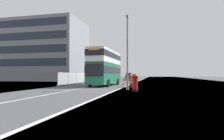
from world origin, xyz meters
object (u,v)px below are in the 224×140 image
lamppost_foreground (127,55)px  car_oncoming_near (108,77)px  double_decker_bus (105,67)px  car_receding_mid (129,77)px  pedestrian_at_kerb (131,81)px  red_pillar_postbox (135,82)px  roadworks_barrier (129,82)px

lamppost_foreground → car_oncoming_near: lamppost_foreground is taller
double_decker_bus → car_receding_mid: size_ratio=2.42×
car_receding_mid → pedestrian_at_kerb: (4.06, -29.78, -0.13)m
red_pillar_postbox → car_oncoming_near: 28.53m
red_pillar_postbox → roadworks_barrier: (-1.20, 4.57, -0.24)m
double_decker_bus → lamppost_foreground: lamppost_foreground is taller
car_receding_mid → pedestrian_at_kerb: size_ratio=2.52×
roadworks_barrier → pedestrian_at_kerb: pedestrian_at_kerb is taller
double_decker_bus → car_oncoming_near: size_ratio=2.43×
red_pillar_postbox → car_receding_mid: size_ratio=0.40×
car_receding_mid → lamppost_foreground: bearing=-82.9°
lamppost_foreground → car_receding_mid: size_ratio=1.85×
red_pillar_postbox → roadworks_barrier: bearing=104.7°
lamppost_foreground → red_pillar_postbox: lamppost_foreground is taller
lamppost_foreground → roadworks_barrier: (-0.26, 3.06, -2.99)m
double_decker_bus → pedestrian_at_kerb: 5.72m
double_decker_bus → lamppost_foreground: 8.47m
red_pillar_postbox → roadworks_barrier: red_pillar_postbox is taller
lamppost_foreground → car_receding_mid: (-4.16, 33.59, -2.71)m
lamppost_foreground → pedestrian_at_kerb: 4.75m
double_decker_bus → pedestrian_at_kerb: size_ratio=6.08×
double_decker_bus → red_pillar_postbox: size_ratio=6.09×
double_decker_bus → red_pillar_postbox: (5.21, -8.76, -1.78)m
red_pillar_postbox → car_receding_mid: 35.47m
lamppost_foreground → car_oncoming_near: bearing=108.2°
double_decker_bus → red_pillar_postbox: bearing=-59.3°
double_decker_bus → roadworks_barrier: 6.13m
lamppost_foreground → red_pillar_postbox: size_ratio=4.67×
roadworks_barrier → pedestrian_at_kerb: size_ratio=0.87×
roadworks_barrier → car_oncoming_near: bearing=109.9°
lamppost_foreground → pedestrian_at_kerb: size_ratio=4.66×
red_pillar_postbox → pedestrian_at_kerb: bearing=101.0°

